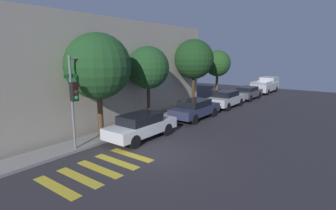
% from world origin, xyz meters
% --- Properties ---
extents(ground_plane, '(60.00, 60.00, 0.00)m').
position_xyz_m(ground_plane, '(0.00, 0.00, 0.00)').
color(ground_plane, '#2D2B30').
extents(sidewalk, '(26.00, 1.67, 0.14)m').
position_xyz_m(sidewalk, '(0.00, 4.04, 0.07)').
color(sidewalk, gray).
rests_on(sidewalk, ground).
extents(building_row, '(26.00, 6.00, 7.13)m').
position_xyz_m(building_row, '(0.00, 8.27, 3.57)').
color(building_row, '#A89E8E').
rests_on(building_row, ground).
extents(crosswalk, '(4.36, 2.60, 0.00)m').
position_xyz_m(crosswalk, '(-2.66, 0.80, 0.00)').
color(crosswalk, gold).
rests_on(crosswalk, ground).
extents(traffic_light_pole, '(2.66, 0.56, 4.77)m').
position_xyz_m(traffic_light_pole, '(-1.46, 3.37, 3.27)').
color(traffic_light_pole, slate).
rests_on(traffic_light_pole, ground).
extents(sedan_near_corner, '(4.54, 1.79, 1.48)m').
position_xyz_m(sedan_near_corner, '(1.44, 2.10, 0.79)').
color(sedan_near_corner, silver).
rests_on(sedan_near_corner, ground).
extents(sedan_middle, '(4.68, 1.82, 1.47)m').
position_xyz_m(sedan_middle, '(7.42, 2.10, 0.79)').
color(sedan_middle, '#2D3351').
rests_on(sedan_middle, ground).
extents(sedan_far_end, '(4.63, 1.83, 1.55)m').
position_xyz_m(sedan_far_end, '(12.93, 2.10, 0.83)').
color(sedan_far_end, '#B7BABF').
rests_on(sedan_far_end, ground).
extents(sedan_tail_of_row, '(4.49, 1.85, 1.37)m').
position_xyz_m(sedan_tail_of_row, '(18.38, 2.10, 0.76)').
color(sedan_tail_of_row, '#4C5156').
rests_on(sedan_tail_of_row, ground).
extents(pickup_truck, '(5.69, 1.99, 1.90)m').
position_xyz_m(pickup_truck, '(24.86, 2.10, 0.97)').
color(pickup_truck, '#BCBCC1').
rests_on(pickup_truck, ground).
extents(tree_near_corner, '(3.68, 3.68, 6.00)m').
position_xyz_m(tree_near_corner, '(0.14, 4.06, 4.15)').
color(tree_near_corner, '#4C3823').
rests_on(tree_near_corner, ground).
extents(tree_midblock, '(2.91, 2.91, 5.37)m').
position_xyz_m(tree_midblock, '(4.34, 4.06, 3.90)').
color(tree_midblock, '#42301E').
rests_on(tree_midblock, ground).
extents(tree_far_end, '(3.39, 3.39, 6.10)m').
position_xyz_m(tree_far_end, '(10.32, 4.06, 4.39)').
color(tree_far_end, '#42301E').
rests_on(tree_far_end, ground).
extents(tree_behind_truck, '(2.60, 2.60, 5.22)m').
position_xyz_m(tree_behind_truck, '(14.87, 4.06, 3.90)').
color(tree_behind_truck, brown).
rests_on(tree_behind_truck, ground).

